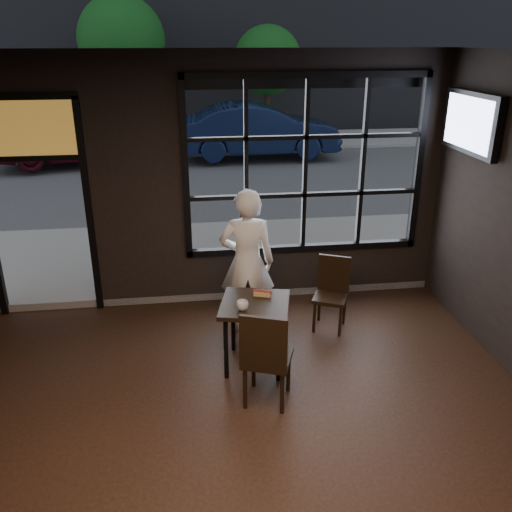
{
  "coord_description": "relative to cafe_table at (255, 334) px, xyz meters",
  "views": [
    {
      "loc": [
        -0.31,
        -3.09,
        3.34
      ],
      "look_at": [
        0.4,
        2.2,
        1.15
      ],
      "focal_mm": 38.0,
      "sensor_mm": 36.0,
      "label": 1
    }
  ],
  "objects": [
    {
      "name": "floor",
      "position": [
        -0.35,
        -1.89,
        -0.39
      ],
      "size": [
        6.0,
        7.0,
        0.02
      ],
      "primitive_type": "cube",
      "color": "black",
      "rests_on": "ground"
    },
    {
      "name": "ceiling",
      "position": [
        -0.35,
        -1.89,
        2.83
      ],
      "size": [
        6.0,
        7.0,
        0.02
      ],
      "primitive_type": "cube",
      "color": "black",
      "rests_on": "ground"
    },
    {
      "name": "window_frame",
      "position": [
        0.85,
        1.61,
        1.42
      ],
      "size": [
        3.06,
        0.12,
        2.28
      ],
      "primitive_type": "cube",
      "color": "black",
      "rests_on": "ground"
    },
    {
      "name": "stained_transom",
      "position": [
        -2.45,
        1.61,
        1.97
      ],
      "size": [
        1.2,
        0.06,
        0.7
      ],
      "primitive_type": "cube",
      "color": "orange",
      "rests_on": "ground"
    },
    {
      "name": "street_asphalt",
      "position": [
        -0.35,
        22.11,
        -0.4
      ],
      "size": [
        60.0,
        41.0,
        0.04
      ],
      "primitive_type": "cube",
      "color": "#545456",
      "rests_on": "ground"
    },
    {
      "name": "cafe_table",
      "position": [
        0.0,
        0.0,
        0.0
      ],
      "size": [
        0.84,
        0.84,
        0.76
      ],
      "primitive_type": "cube",
      "rotation": [
        0.0,
        0.0,
        -0.23
      ],
      "color": "black",
      "rests_on": "floor"
    },
    {
      "name": "chair_near",
      "position": [
        0.04,
        -0.62,
        0.13
      ],
      "size": [
        0.57,
        0.57,
        1.02
      ],
      "primitive_type": "cube",
      "rotation": [
        0.0,
        0.0,
        2.79
      ],
      "color": "black",
      "rests_on": "floor"
    },
    {
      "name": "chair_window",
      "position": [
        1.0,
        0.67,
        0.07
      ],
      "size": [
        0.51,
        0.51,
        0.89
      ],
      "primitive_type": "cube",
      "rotation": [
        0.0,
        0.0,
        -0.44
      ],
      "color": "black",
      "rests_on": "floor"
    },
    {
      "name": "man",
      "position": [
        0.01,
        0.78,
        0.5
      ],
      "size": [
        0.68,
        0.48,
        1.77
      ],
      "primitive_type": "imported",
      "rotation": [
        0.0,
        0.0,
        3.05
      ],
      "color": "white",
      "rests_on": "floor"
    },
    {
      "name": "hotdog",
      "position": [
        0.1,
        0.15,
        0.4
      ],
      "size": [
        0.22,
        0.14,
        0.06
      ],
      "primitive_type": null,
      "rotation": [
        0.0,
        0.0,
        -0.34
      ],
      "color": "tan",
      "rests_on": "cafe_table"
    },
    {
      "name": "cup",
      "position": [
        -0.15,
        -0.14,
        0.42
      ],
      "size": [
        0.17,
        0.17,
        0.1
      ],
      "primitive_type": "imported",
      "rotation": [
        0.0,
        0.0,
        -0.52
      ],
      "color": "silver",
      "rests_on": "cafe_table"
    },
    {
      "name": "tv",
      "position": [
        2.58,
        0.85,
        2.04
      ],
      "size": [
        0.13,
        1.16,
        0.68
      ],
      "primitive_type": "cube",
      "color": "black",
      "rests_on": "wall_right"
    },
    {
      "name": "navy_car",
      "position": [
        1.47,
        10.37,
        0.46
      ],
      "size": [
        4.54,
        1.71,
        1.48
      ],
      "primitive_type": "imported",
      "rotation": [
        0.0,
        0.0,
        1.6
      ],
      "color": "#0D1734",
      "rests_on": "street_asphalt"
    },
    {
      "name": "maroon_car",
      "position": [
        -3.46,
        10.27,
        0.5
      ],
      "size": [
        4.81,
        2.66,
        1.55
      ],
      "primitive_type": "imported",
      "rotation": [
        0.0,
        0.0,
        1.76
      ],
      "color": "#440A14",
      "rests_on": "street_asphalt"
    },
    {
      "name": "tree_left",
      "position": [
        -2.36,
        13.12,
        2.79
      ],
      "size": [
        2.64,
        2.64,
        4.5
      ],
      "color": "#332114",
      "rests_on": "street_asphalt"
    },
    {
      "name": "tree_right",
      "position": [
        2.13,
        13.0,
        2.19
      ],
      "size": [
        2.14,
        2.14,
        3.65
      ],
      "color": "#332114",
      "rests_on": "street_asphalt"
    }
  ]
}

